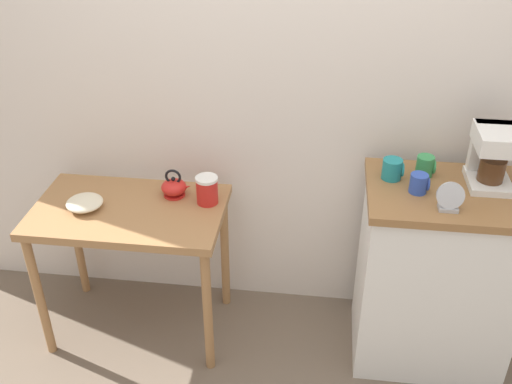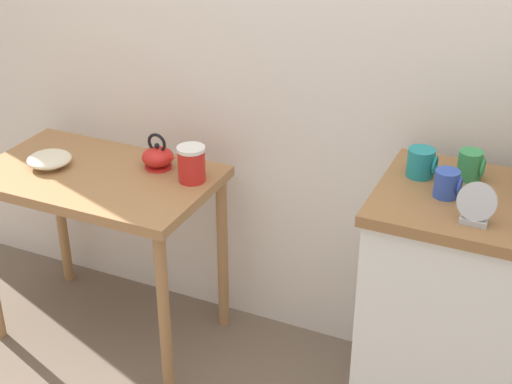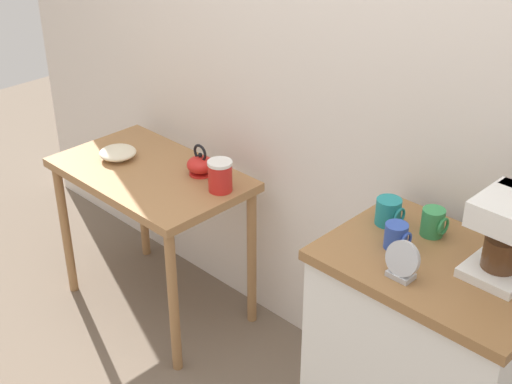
# 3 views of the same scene
# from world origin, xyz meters

# --- Properties ---
(ground_plane) EXTENTS (8.00, 8.00, 0.00)m
(ground_plane) POSITION_xyz_m (0.00, 0.00, 0.00)
(ground_plane) COLOR #6B5B4C
(back_wall) EXTENTS (4.40, 0.10, 2.80)m
(back_wall) POSITION_xyz_m (0.10, 0.43, 1.40)
(back_wall) COLOR silver
(back_wall) RESTS_ON ground_plane
(wooden_table) EXTENTS (0.90, 0.54, 0.74)m
(wooden_table) POSITION_xyz_m (-0.71, 0.04, 0.64)
(wooden_table) COLOR #9E7044
(wooden_table) RESTS_ON ground_plane
(kitchen_counter) EXTENTS (0.72, 0.52, 0.94)m
(kitchen_counter) POSITION_xyz_m (0.74, 0.06, 0.47)
(kitchen_counter) COLOR white
(kitchen_counter) RESTS_ON ground_plane
(bowl_stoneware) EXTENTS (0.17, 0.17, 0.05)m
(bowl_stoneware) POSITION_xyz_m (-0.90, 0.01, 0.77)
(bowl_stoneware) COLOR beige
(bowl_stoneware) RESTS_ON wooden_table
(teakettle) EXTENTS (0.15, 0.12, 0.14)m
(teakettle) POSITION_xyz_m (-0.52, 0.18, 0.79)
(teakettle) COLOR red
(teakettle) RESTS_ON wooden_table
(canister_enamel) EXTENTS (0.11, 0.11, 0.14)m
(canister_enamel) POSITION_xyz_m (-0.35, 0.14, 0.81)
(canister_enamel) COLOR red
(canister_enamel) RESTS_ON wooden_table
(coffee_maker) EXTENTS (0.18, 0.22, 0.26)m
(coffee_maker) POSITION_xyz_m (0.90, 0.16, 1.08)
(coffee_maker) COLOR white
(coffee_maker) RESTS_ON kitchen_counter
(mug_tall_green) EXTENTS (0.08, 0.08, 0.09)m
(mug_tall_green) POSITION_xyz_m (0.63, 0.18, 0.98)
(mug_tall_green) COLOR #338C4C
(mug_tall_green) RESTS_ON kitchen_counter
(mug_blue) EXTENTS (0.08, 0.07, 0.09)m
(mug_blue) POSITION_xyz_m (0.59, 0.03, 0.98)
(mug_blue) COLOR #2D4CAD
(mug_blue) RESTS_ON kitchen_counter
(mug_dark_teal) EXTENTS (0.09, 0.09, 0.09)m
(mug_dark_teal) POSITION_xyz_m (0.49, 0.14, 0.98)
(mug_dark_teal) COLOR teal
(mug_dark_teal) RESTS_ON kitchen_counter
(table_clock) EXTENTS (0.11, 0.06, 0.12)m
(table_clock) POSITION_xyz_m (0.70, -0.09, 0.99)
(table_clock) COLOR #B2B5BA
(table_clock) RESTS_ON kitchen_counter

